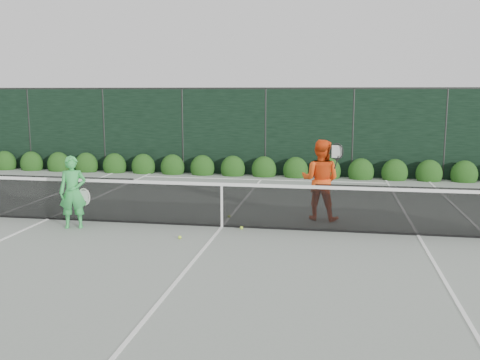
# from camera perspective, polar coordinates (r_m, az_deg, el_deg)

# --- Properties ---
(ground) EXTENTS (80.00, 80.00, 0.00)m
(ground) POSITION_cam_1_polar(r_m,az_deg,el_deg) (11.71, -1.93, -5.02)
(ground) COLOR gray
(ground) RESTS_ON ground
(tennis_net) EXTENTS (12.90, 0.10, 1.07)m
(tennis_net) POSITION_cam_1_polar(r_m,az_deg,el_deg) (11.60, -2.07, -2.47)
(tennis_net) COLOR black
(tennis_net) RESTS_ON ground
(player_woman) EXTENTS (0.68, 0.54, 1.57)m
(player_woman) POSITION_cam_1_polar(r_m,az_deg,el_deg) (12.04, -17.39, -1.25)
(player_woman) COLOR green
(player_woman) RESTS_ON ground
(player_man) EXTENTS (1.03, 0.88, 1.85)m
(player_man) POSITION_cam_1_polar(r_m,az_deg,el_deg) (12.35, 8.57, 0.02)
(player_man) COLOR #F84E14
(player_man) RESTS_ON ground
(court_lines) EXTENTS (11.03, 23.83, 0.01)m
(court_lines) POSITION_cam_1_polar(r_m,az_deg,el_deg) (11.71, -1.93, -4.99)
(court_lines) COLOR white
(court_lines) RESTS_ON ground
(windscreen_fence) EXTENTS (32.00, 21.07, 3.06)m
(windscreen_fence) POSITION_cam_1_polar(r_m,az_deg,el_deg) (8.82, -5.59, 0.21)
(windscreen_fence) COLOR black
(windscreen_fence) RESTS_ON ground
(hedge_row) EXTENTS (31.66, 0.65, 0.94)m
(hedge_row) POSITION_cam_1_polar(r_m,az_deg,el_deg) (18.59, 2.57, 1.11)
(hedge_row) COLOR #153C10
(hedge_row) RESTS_ON ground
(tennis_balls) EXTENTS (1.16, 2.02, 0.07)m
(tennis_balls) POSITION_cam_1_polar(r_m,az_deg,el_deg) (11.61, -2.37, -4.99)
(tennis_balls) COLOR #C1F135
(tennis_balls) RESTS_ON ground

